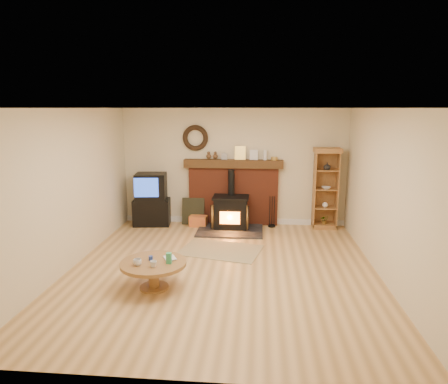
# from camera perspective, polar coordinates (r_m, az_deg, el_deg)

# --- Properties ---
(ground) EXTENTS (5.50, 5.50, 0.00)m
(ground) POSITION_cam_1_polar(r_m,az_deg,el_deg) (6.67, -0.24, -11.03)
(ground) COLOR #AA8047
(ground) RESTS_ON ground
(room_shell) EXTENTS (5.02, 5.52, 2.61)m
(room_shell) POSITION_cam_1_polar(r_m,az_deg,el_deg) (6.30, -0.34, 3.85)
(room_shell) COLOR beige
(room_shell) RESTS_ON ground
(chimney_breast) EXTENTS (2.20, 0.22, 1.78)m
(chimney_breast) POSITION_cam_1_polar(r_m,az_deg,el_deg) (8.99, 1.34, 0.36)
(chimney_breast) COLOR brown
(chimney_breast) RESTS_ON ground
(wood_stove) EXTENTS (1.40, 1.00, 1.28)m
(wood_stove) POSITION_cam_1_polar(r_m,az_deg,el_deg) (8.71, 0.95, -3.06)
(wood_stove) COLOR black
(wood_stove) RESTS_ON ground
(area_rug) EXTENTS (1.63, 1.29, 0.01)m
(area_rug) POSITION_cam_1_polar(r_m,az_deg,el_deg) (7.51, -0.48, -8.29)
(area_rug) COLOR brown
(area_rug) RESTS_ON ground
(tv_unit) EXTENTS (0.86, 0.64, 1.17)m
(tv_unit) POSITION_cam_1_polar(r_m,az_deg,el_deg) (9.15, -10.30, -1.17)
(tv_unit) COLOR black
(tv_unit) RESTS_ON ground
(curio_cabinet) EXTENTS (0.57, 0.41, 1.77)m
(curio_cabinet) POSITION_cam_1_polar(r_m,az_deg,el_deg) (8.95, 14.28, 0.52)
(curio_cabinet) COLOR brown
(curio_cabinet) RESTS_ON ground
(firelog_box) EXTENTS (0.40, 0.28, 0.24)m
(firelog_box) POSITION_cam_1_polar(r_m,az_deg,el_deg) (8.97, -3.68, -4.17)
(firelog_box) COLOR gold
(firelog_box) RESTS_ON ground
(leaning_painting) EXTENTS (0.51, 0.14, 0.60)m
(leaning_painting) POSITION_cam_1_polar(r_m,az_deg,el_deg) (9.09, -4.42, -2.76)
(leaning_painting) COLOR black
(leaning_painting) RESTS_ON ground
(fire_tools) EXTENTS (0.16, 0.16, 0.70)m
(fire_tools) POSITION_cam_1_polar(r_m,az_deg,el_deg) (8.97, 6.84, -4.14)
(fire_tools) COLOR black
(fire_tools) RESTS_ON ground
(coffee_table) EXTENTS (0.96, 0.96, 0.57)m
(coffee_table) POSITION_cam_1_polar(r_m,az_deg,el_deg) (5.99, -10.04, -10.49)
(coffee_table) COLOR brown
(coffee_table) RESTS_ON ground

